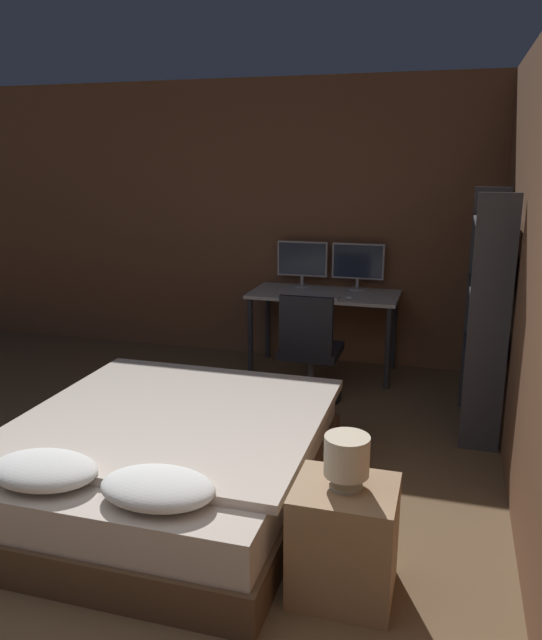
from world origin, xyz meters
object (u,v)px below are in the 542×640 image
at_px(monitor_left, 302,261).
at_px(keyboard, 319,297).
at_px(nightstand, 344,540).
at_px(computer_mouse, 349,298).
at_px(bookshelf, 488,303).
at_px(monitor_right, 358,263).
at_px(desk, 324,303).
at_px(bed, 168,459).
at_px(office_chair, 310,358).
at_px(bedside_lamp, 347,457).

relative_size(monitor_left, keyboard, 1.38).
relative_size(nightstand, computer_mouse, 7.73).
bearing_deg(bookshelf, nightstand, -108.02).
height_order(monitor_left, monitor_right, same).
relative_size(nightstand, desk, 0.40).
height_order(desk, monitor_left, monitor_left).
relative_size(bed, office_chair, 2.15).
bearing_deg(nightstand, computer_mouse, 99.11).
bearing_deg(bed, computer_mouse, 73.05).
height_order(office_chair, bookshelf, bookshelf).
bearing_deg(bed, desk, 80.36).
relative_size(desk, monitor_right, 2.79).
bearing_deg(monitor_left, bookshelf, -37.36).
bearing_deg(nightstand, bed, 154.68).
bearing_deg(bookshelf, monitor_right, 131.40).
relative_size(monitor_left, computer_mouse, 6.94).
bearing_deg(bookshelf, bed, -140.58).
bearing_deg(nightstand, keyboard, 104.33).
bearing_deg(bed, bedside_lamp, -25.32).
bearing_deg(monitor_left, keyboard, -59.90).
height_order(desk, office_chair, office_chair).
bearing_deg(keyboard, nightstand, -75.67).
height_order(keyboard, office_chair, office_chair).
relative_size(bedside_lamp, desk, 0.18).
xyz_separation_m(monitor_left, monitor_right, (0.53, 0.00, 0.00)).
distance_m(bedside_lamp, computer_mouse, 2.83).
height_order(computer_mouse, bookshelf, bookshelf).
xyz_separation_m(monitor_right, office_chair, (-0.23, -0.98, -0.64)).
distance_m(desk, monitor_right, 0.49).
height_order(monitor_left, keyboard, monitor_left).
distance_m(bed, computer_mouse, 2.42).
xyz_separation_m(bed, monitor_left, (0.16, 2.72, 0.76)).
xyz_separation_m(bedside_lamp, bookshelf, (0.65, 2.01, 0.29)).
bearing_deg(bookshelf, monitor_left, 142.64).
height_order(nightstand, office_chair, office_chair).
distance_m(nightstand, computer_mouse, 2.88).
distance_m(monitor_left, computer_mouse, 0.74).
bearing_deg(desk, bedside_lamp, -76.72).
xyz_separation_m(computer_mouse, office_chair, (-0.23, -0.52, -0.41)).
relative_size(nightstand, monitor_left, 1.11).
bearing_deg(nightstand, office_chair, 106.56).
relative_size(monitor_right, computer_mouse, 6.94).
bearing_deg(office_chair, bed, -104.78).
height_order(nightstand, computer_mouse, computer_mouse).
bearing_deg(bedside_lamp, office_chair, 106.56).
bearing_deg(monitor_right, office_chair, -103.24).
xyz_separation_m(computer_mouse, bookshelf, (1.10, -0.79, 0.20)).
bearing_deg(desk, keyboard, -90.00).
relative_size(bedside_lamp, office_chair, 0.27).
distance_m(bed, monitor_left, 2.83).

